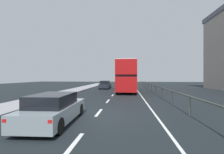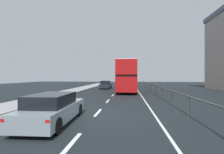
# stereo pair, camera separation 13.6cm
# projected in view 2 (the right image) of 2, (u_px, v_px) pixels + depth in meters

# --- Properties ---
(ground_plane) EXTENTS (74.97, 120.00, 0.10)m
(ground_plane) POSITION_uv_depth(u_px,v_px,m) (96.00, 116.00, 8.97)
(ground_plane) COLOR black
(lane_paint_markings) EXTENTS (3.44, 46.00, 0.01)m
(lane_paint_markings) POSITION_uv_depth(u_px,v_px,m) (131.00, 97.00, 17.13)
(lane_paint_markings) COLOR silver
(lane_paint_markings) RESTS_ON ground
(bridge_side_railing) EXTENTS (0.10, 42.00, 1.11)m
(bridge_side_railing) POSITION_uv_depth(u_px,v_px,m) (159.00, 88.00, 17.38)
(bridge_side_railing) COLOR #4E564D
(bridge_side_railing) RESTS_ON ground
(double_decker_bus_red) EXTENTS (2.80, 11.22, 4.32)m
(double_decker_bus_red) POSITION_uv_depth(u_px,v_px,m) (127.00, 76.00, 23.67)
(double_decker_bus_red) COLOR #B41213
(double_decker_bus_red) RESTS_ON ground
(hatchback_car_near) EXTENTS (1.95, 4.48, 1.38)m
(hatchback_car_near) POSITION_uv_depth(u_px,v_px,m) (53.00, 109.00, 7.43)
(hatchback_car_near) COLOR gray
(hatchback_car_near) RESTS_ON ground
(sedan_car_ahead) EXTENTS (1.82, 4.49, 1.45)m
(sedan_car_ahead) POSITION_uv_depth(u_px,v_px,m) (106.00, 85.00, 28.85)
(sedan_car_ahead) COLOR #1F2630
(sedan_car_ahead) RESTS_ON ground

